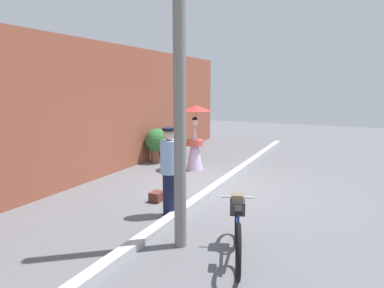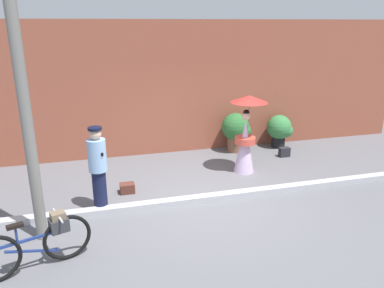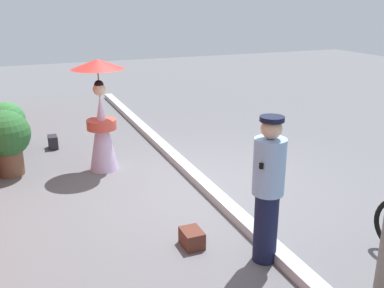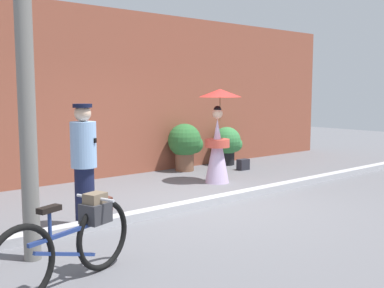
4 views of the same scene
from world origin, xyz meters
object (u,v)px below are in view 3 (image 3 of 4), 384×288
at_px(potted_plant_by_door, 8,123).
at_px(backpack_on_pavement, 192,238).
at_px(backpack_spare, 53,142).
at_px(person_with_parasol, 101,114).
at_px(potted_plant_small, 8,138).
at_px(person_officer, 268,187).

distance_m(potted_plant_by_door, backpack_on_pavement, 4.96).
bearing_deg(backpack_spare, person_with_parasol, -154.38).
height_order(potted_plant_small, backpack_on_pavement, potted_plant_small).
relative_size(person_officer, backpack_on_pavement, 5.48).
xyz_separation_m(potted_plant_by_door, backpack_spare, (-0.24, -0.77, -0.41)).
distance_m(potted_plant_small, backpack_spare, 1.43).
xyz_separation_m(potted_plant_by_door, potted_plant_small, (-1.34, -0.01, 0.09)).
bearing_deg(person_with_parasol, potted_plant_by_door, 40.90).
relative_size(potted_plant_small, backpack_on_pavement, 3.59).
bearing_deg(person_officer, backpack_spare, 20.09).
relative_size(person_officer, potted_plant_by_door, 1.75).
bearing_deg(backpack_spare, potted_plant_by_door, 72.52).
xyz_separation_m(person_with_parasol, backpack_on_pavement, (-2.86, -0.46, -0.85)).
distance_m(person_officer, backpack_on_pavement, 1.15).
distance_m(person_with_parasol, backpack_on_pavement, 3.02).
bearing_deg(person_with_parasol, backpack_on_pavement, -170.90).
bearing_deg(backpack_on_pavement, person_with_parasol, 9.10).
height_order(person_officer, backpack_on_pavement, person_officer).
distance_m(potted_plant_by_door, potted_plant_small, 1.34).
bearing_deg(person_with_parasol, backpack_spare, 25.62).
height_order(person_officer, potted_plant_small, person_officer).
xyz_separation_m(potted_plant_small, backpack_spare, (1.10, -0.77, -0.50)).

